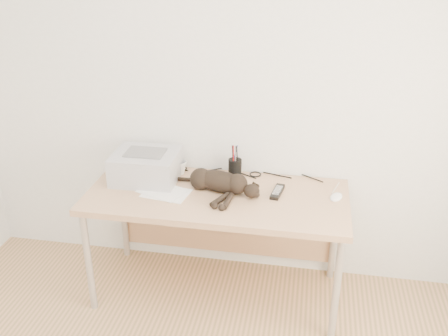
% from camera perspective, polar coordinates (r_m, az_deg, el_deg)
% --- Properties ---
extents(wall_back, '(3.50, 0.00, 3.50)m').
position_cam_1_polar(wall_back, '(3.18, 0.35, 8.99)').
color(wall_back, white).
rests_on(wall_back, floor).
extents(desk, '(1.60, 0.70, 0.74)m').
position_cam_1_polar(desk, '(3.20, -0.53, -4.39)').
color(desk, tan).
rests_on(desk, floor).
extents(printer, '(0.41, 0.35, 0.19)m').
position_cam_1_polar(printer, '(3.24, -8.88, 0.23)').
color(printer, '#B1B2B6').
rests_on(printer, desk).
extents(papers, '(0.35, 0.28, 0.01)m').
position_cam_1_polar(papers, '(3.10, -6.83, -2.74)').
color(papers, white).
rests_on(papers, desk).
extents(cat, '(0.61, 0.37, 0.14)m').
position_cam_1_polar(cat, '(3.07, -0.77, -1.64)').
color(cat, black).
rests_on(cat, desk).
extents(mug, '(0.13, 0.13, 0.09)m').
position_cam_1_polar(mug, '(3.31, -5.09, 0.06)').
color(mug, silver).
rests_on(mug, desk).
extents(pen_cup, '(0.09, 0.09, 0.22)m').
position_cam_1_polar(pen_cup, '(3.26, 1.26, 0.05)').
color(pen_cup, black).
rests_on(pen_cup, desk).
extents(remote_grey, '(0.08, 0.20, 0.02)m').
position_cam_1_polar(remote_grey, '(3.26, 1.42, -0.93)').
color(remote_grey, slate).
rests_on(remote_grey, desk).
extents(remote_black, '(0.08, 0.20, 0.02)m').
position_cam_1_polar(remote_black, '(3.08, 6.12, -2.72)').
color(remote_black, black).
rests_on(remote_black, desk).
extents(mouse, '(0.11, 0.13, 0.04)m').
position_cam_1_polar(mouse, '(3.08, 12.72, -3.05)').
color(mouse, white).
rests_on(mouse, desk).
extents(cable_tangle, '(1.36, 0.08, 0.01)m').
position_cam_1_polar(cable_tangle, '(3.33, 0.18, -0.45)').
color(cable_tangle, black).
rests_on(cable_tangle, desk).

